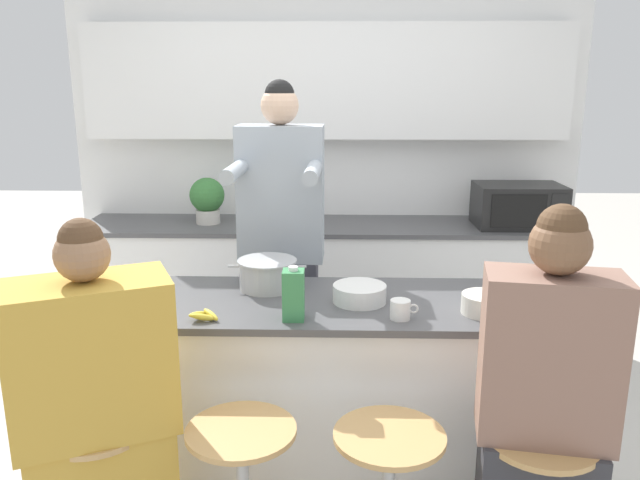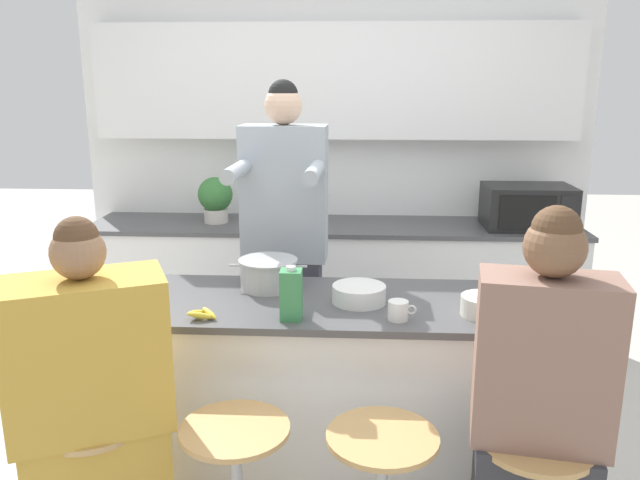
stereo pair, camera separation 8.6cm
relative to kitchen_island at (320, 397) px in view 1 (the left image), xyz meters
name	(u,v)px [view 1 (the left image)]	position (x,y,z in m)	size (l,w,h in m)	color
wall_back	(327,124)	(0.00, 1.84, 1.08)	(3.51, 0.22, 2.70)	white
back_counter	(325,288)	(0.00, 1.55, -0.01)	(3.26, 0.60, 0.90)	white
kitchen_island	(320,397)	(0.00, 0.00, 0.00)	(1.88, 0.65, 0.92)	black
person_cooking	(282,264)	(-0.21, 0.57, 0.45)	(0.44, 0.60, 1.84)	#383842
person_wrapped_blanket	(100,435)	(-0.73, -0.65, 0.20)	(0.59, 0.47, 1.41)	gold
person_seated_near	(541,439)	(0.76, -0.65, 0.20)	(0.46, 0.32, 1.47)	#333338
cooking_pot	(267,274)	(-0.24, 0.16, 0.52)	(0.35, 0.27, 0.13)	#B7BABC
fruit_bowl	(485,304)	(0.67, -0.14, 0.49)	(0.19, 0.19, 0.08)	silver
mixing_bowl_steel	(360,293)	(0.17, -0.01, 0.49)	(0.23, 0.23, 0.07)	white
coffee_cup_near	(401,310)	(0.32, -0.20, 0.49)	(0.11, 0.08, 0.08)	white
banana_bunch	(204,315)	(-0.45, -0.24, 0.47)	(0.13, 0.10, 0.04)	yellow
juice_carton	(294,295)	(-0.10, -0.22, 0.56)	(0.08, 0.08, 0.22)	#38844C
microwave	(518,205)	(1.26, 1.52, 0.58)	(0.55, 0.39, 0.28)	black
potted_plant	(207,198)	(-0.79, 1.55, 0.61)	(0.23, 0.23, 0.31)	beige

